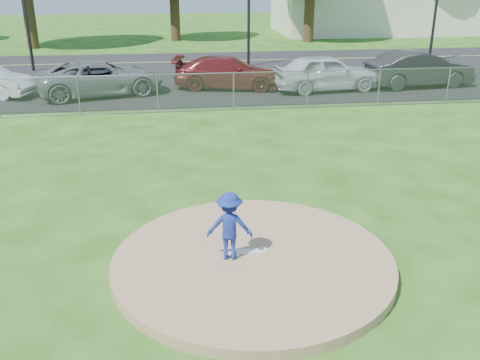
{
  "coord_description": "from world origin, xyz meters",
  "views": [
    {
      "loc": [
        -1.36,
        -8.86,
        5.39
      ],
      "look_at": [
        0.0,
        2.0,
        1.0
      ],
      "focal_mm": 40.0,
      "sensor_mm": 36.0,
      "label": 1
    }
  ],
  "objects_px": {
    "traffic_signal_left": "(29,7)",
    "pitcher": "(229,226)",
    "traffic_cone": "(49,89)",
    "parked_car_pearl": "(326,72)",
    "commercial_building": "(371,6)",
    "traffic_signal_right": "(440,4)",
    "parked_car_gray": "(101,78)",
    "parked_car_charcoal": "(419,69)",
    "parked_car_darkred": "(228,73)"
  },
  "relations": [
    {
      "from": "commercial_building",
      "to": "parked_car_gray",
      "type": "height_order",
      "value": "commercial_building"
    },
    {
      "from": "pitcher",
      "to": "traffic_cone",
      "type": "relative_size",
      "value": 1.71
    },
    {
      "from": "traffic_signal_left",
      "to": "parked_car_gray",
      "type": "relative_size",
      "value": 1.02
    },
    {
      "from": "traffic_signal_left",
      "to": "parked_car_charcoal",
      "type": "bearing_deg",
      "value": -19.07
    },
    {
      "from": "pitcher",
      "to": "parked_car_pearl",
      "type": "xyz_separation_m",
      "value": [
        6.07,
        15.05,
        -0.03
      ]
    },
    {
      "from": "parked_car_darkred",
      "to": "parked_car_charcoal",
      "type": "distance_m",
      "value": 9.11
    },
    {
      "from": "pitcher",
      "to": "parked_car_gray",
      "type": "xyz_separation_m",
      "value": [
        -4.11,
        15.38,
        -0.1
      ]
    },
    {
      "from": "traffic_signal_left",
      "to": "traffic_signal_right",
      "type": "relative_size",
      "value": 1.0
    },
    {
      "from": "parked_car_charcoal",
      "to": "parked_car_pearl",
      "type": "bearing_deg",
      "value": 87.59
    },
    {
      "from": "parked_car_gray",
      "to": "parked_car_pearl",
      "type": "height_order",
      "value": "parked_car_pearl"
    },
    {
      "from": "traffic_cone",
      "to": "parked_car_darkred",
      "type": "xyz_separation_m",
      "value": [
        7.95,
        1.08,
        0.34
      ]
    },
    {
      "from": "traffic_signal_left",
      "to": "parked_car_darkred",
      "type": "bearing_deg",
      "value": -30.39
    },
    {
      "from": "traffic_signal_left",
      "to": "parked_car_charcoal",
      "type": "relative_size",
      "value": 1.11
    },
    {
      "from": "traffic_signal_left",
      "to": "parked_car_charcoal",
      "type": "xyz_separation_m",
      "value": [
        19.05,
        -6.58,
        -2.52
      ]
    },
    {
      "from": "traffic_signal_left",
      "to": "traffic_signal_right",
      "type": "height_order",
      "value": "same"
    },
    {
      "from": "parked_car_darkred",
      "to": "parked_car_pearl",
      "type": "relative_size",
      "value": 1.04
    },
    {
      "from": "commercial_building",
      "to": "traffic_signal_right",
      "type": "distance_m",
      "value": 16.14
    },
    {
      "from": "pitcher",
      "to": "parked_car_charcoal",
      "type": "relative_size",
      "value": 0.27
    },
    {
      "from": "parked_car_gray",
      "to": "parked_car_darkred",
      "type": "height_order",
      "value": "parked_car_gray"
    },
    {
      "from": "parked_car_charcoal",
      "to": "parked_car_gray",
      "type": "bearing_deg",
      "value": 83.7
    },
    {
      "from": "parked_car_pearl",
      "to": "parked_car_charcoal",
      "type": "height_order",
      "value": "parked_car_charcoal"
    },
    {
      "from": "traffic_cone",
      "to": "parked_car_gray",
      "type": "distance_m",
      "value": 2.25
    },
    {
      "from": "parked_car_charcoal",
      "to": "traffic_signal_left",
      "type": "bearing_deg",
      "value": 64.67
    },
    {
      "from": "commercial_building",
      "to": "parked_car_gray",
      "type": "bearing_deg",
      "value": -132.32
    },
    {
      "from": "commercial_building",
      "to": "traffic_signal_right",
      "type": "bearing_deg",
      "value": -96.29
    },
    {
      "from": "traffic_cone",
      "to": "parked_car_charcoal",
      "type": "height_order",
      "value": "parked_car_charcoal"
    },
    {
      "from": "traffic_signal_left",
      "to": "traffic_signal_right",
      "type": "distance_m",
      "value": 23.0
    },
    {
      "from": "commercial_building",
      "to": "parked_car_charcoal",
      "type": "bearing_deg",
      "value": -104.21
    },
    {
      "from": "traffic_signal_left",
      "to": "pitcher",
      "type": "xyz_separation_m",
      "value": [
        8.32,
        -21.95,
        -2.49
      ]
    },
    {
      "from": "parked_car_charcoal",
      "to": "commercial_building",
      "type": "bearing_deg",
      "value": -20.46
    },
    {
      "from": "traffic_signal_right",
      "to": "parked_car_pearl",
      "type": "relative_size",
      "value": 1.15
    },
    {
      "from": "commercial_building",
      "to": "traffic_signal_right",
      "type": "relative_size",
      "value": 2.93
    },
    {
      "from": "traffic_cone",
      "to": "parked_car_gray",
      "type": "xyz_separation_m",
      "value": [
        2.19,
        0.35,
        0.37
      ]
    },
    {
      "from": "commercial_building",
      "to": "traffic_signal_left",
      "type": "distance_m",
      "value": 29.51
    },
    {
      "from": "pitcher",
      "to": "parked_car_darkred",
      "type": "relative_size",
      "value": 0.27
    },
    {
      "from": "commercial_building",
      "to": "parked_car_charcoal",
      "type": "relative_size",
      "value": 3.26
    },
    {
      "from": "traffic_signal_right",
      "to": "pitcher",
      "type": "xyz_separation_m",
      "value": [
        -14.68,
        -21.95,
        -2.49
      ]
    },
    {
      "from": "parked_car_darkred",
      "to": "traffic_signal_left",
      "type": "bearing_deg",
      "value": 70.63
    },
    {
      "from": "parked_car_darkred",
      "to": "parked_car_charcoal",
      "type": "height_order",
      "value": "parked_car_charcoal"
    },
    {
      "from": "traffic_signal_right",
      "to": "parked_car_charcoal",
      "type": "distance_m",
      "value": 8.08
    },
    {
      "from": "traffic_signal_right",
      "to": "commercial_building",
      "type": "bearing_deg",
      "value": 83.71
    },
    {
      "from": "parked_car_darkred",
      "to": "parked_car_pearl",
      "type": "height_order",
      "value": "parked_car_pearl"
    },
    {
      "from": "parked_car_pearl",
      "to": "commercial_building",
      "type": "bearing_deg",
      "value": -31.13
    },
    {
      "from": "traffic_signal_right",
      "to": "parked_car_charcoal",
      "type": "bearing_deg",
      "value": -120.99
    },
    {
      "from": "parked_car_charcoal",
      "to": "parked_car_darkred",
      "type": "bearing_deg",
      "value": 79.11
    },
    {
      "from": "commercial_building",
      "to": "pitcher",
      "type": "xyz_separation_m",
      "value": [
        -16.44,
        -37.95,
        -1.29
      ]
    },
    {
      "from": "traffic_signal_left",
      "to": "traffic_cone",
      "type": "xyz_separation_m",
      "value": [
        2.02,
        -6.93,
        -2.96
      ]
    },
    {
      "from": "pitcher",
      "to": "parked_car_darkred",
      "type": "distance_m",
      "value": 16.19
    },
    {
      "from": "parked_car_pearl",
      "to": "traffic_signal_left",
      "type": "bearing_deg",
      "value": 57.64
    },
    {
      "from": "traffic_signal_left",
      "to": "traffic_cone",
      "type": "distance_m",
      "value": 7.8
    }
  ]
}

